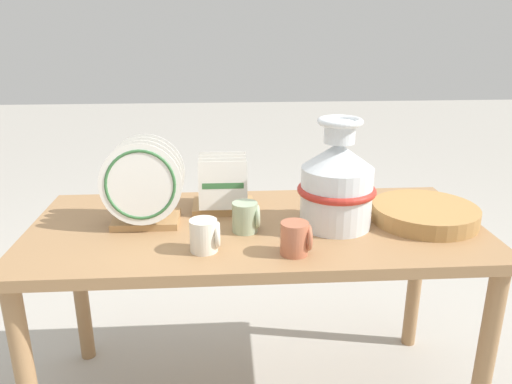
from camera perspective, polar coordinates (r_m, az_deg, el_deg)
name	(u,v)px	position (r m, az deg, el deg)	size (l,w,h in m)	color
display_table	(256,248)	(1.65, 0.00, -6.39)	(1.45, 0.66, 0.69)	#9E754C
ceramic_vase	(337,182)	(1.58, 9.23, 1.11)	(0.25, 0.25, 0.35)	silver
dish_rack_round_plates	(144,189)	(1.62, -12.70, 0.28)	(0.25, 0.18, 0.28)	tan
dish_rack_square_plates	(223,193)	(1.73, -3.78, -0.07)	(0.21, 0.16, 0.19)	tan
wicker_charger_stack	(425,214)	(1.72, 18.74, -2.35)	(0.34, 0.34, 0.05)	#AD7F47
mug_cream_glaze	(205,235)	(1.43, -5.82, -4.96)	(0.09, 0.08, 0.09)	silver
mug_sage_glaze	(246,217)	(1.55, -1.10, -2.88)	(0.09, 0.08, 0.09)	#9EB28E
mug_terracotta_glaze	(296,238)	(1.41, 4.60, -5.29)	(0.09, 0.08, 0.09)	#B76647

